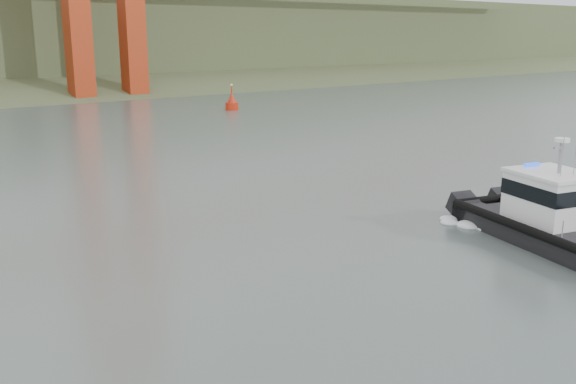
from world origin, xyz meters
The scene contains 3 objects.
ground centered at (0.00, 0.00, 0.00)m, with size 400.00×400.00×0.00m, color #465350.
patrol_boat centered at (11.17, 0.40, 1.22)m, with size 6.20×10.63×4.86m.
nav_buoy centered at (28.03, 52.27, 0.88)m, with size 1.61×1.61×3.35m.
Camera 1 is at (-14.81, -13.76, 9.04)m, focal length 40.00 mm.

